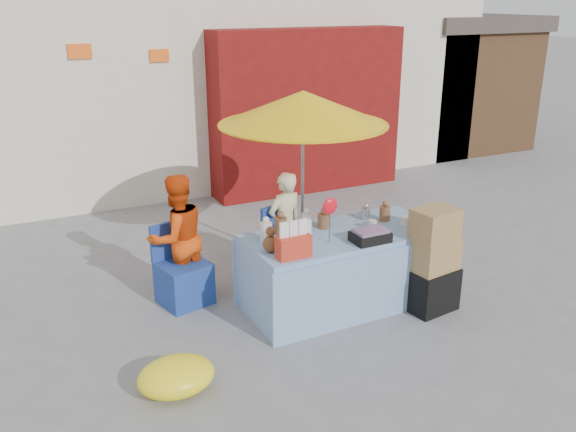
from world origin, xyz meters
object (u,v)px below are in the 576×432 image
chair_right (290,259)px  vendor_orange (177,238)px  chair_left (183,280)px  vendor_beige (285,225)px  box_stack (432,264)px  umbrella (303,109)px  market_table (342,268)px

chair_right → vendor_orange: 1.32m
chair_left → vendor_beige: 1.31m
vendor_orange → box_stack: size_ratio=1.25×
chair_right → umbrella: (0.30, 0.28, 1.64)m
chair_left → box_stack: box_stack is taller
chair_right → vendor_beige: size_ratio=0.69×
chair_left → chair_right: bearing=-13.3°
chair_left → vendor_orange: vendor_orange is taller
vendor_orange → box_stack: (2.23, -1.39, -0.18)m
chair_left → umbrella: bearing=-2.9°
market_table → vendor_beige: size_ratio=1.68×
chair_left → chair_right: same height
market_table → chair_right: (-0.23, 0.75, -0.15)m
vendor_orange → vendor_beige: 1.25m
chair_left → box_stack: (2.24, -1.26, 0.25)m
umbrella → box_stack: 2.18m
vendor_orange → chair_right: bearing=160.6°
vendor_orange → vendor_beige: (1.25, 0.00, -0.07)m
chair_right → vendor_orange: (-1.25, 0.13, 0.43)m
vendor_orange → umbrella: 1.97m
vendor_orange → vendor_beige: size_ratio=1.11×
chair_right → vendor_beige: bearing=75.2°
box_stack → vendor_beige: bearing=125.2°
chair_right → umbrella: umbrella is taller
vendor_orange → box_stack: bearing=134.8°
umbrella → chair_right: bearing=-136.8°
vendor_orange → market_table: bearing=135.7°
market_table → chair_left: (-1.48, 0.75, -0.15)m
market_table → chair_left: size_ratio=2.45×
box_stack → vendor_orange: bearing=148.1°
chair_left → umbrella: (1.55, 0.28, 1.64)m
chair_right → umbrella: bearing=29.9°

